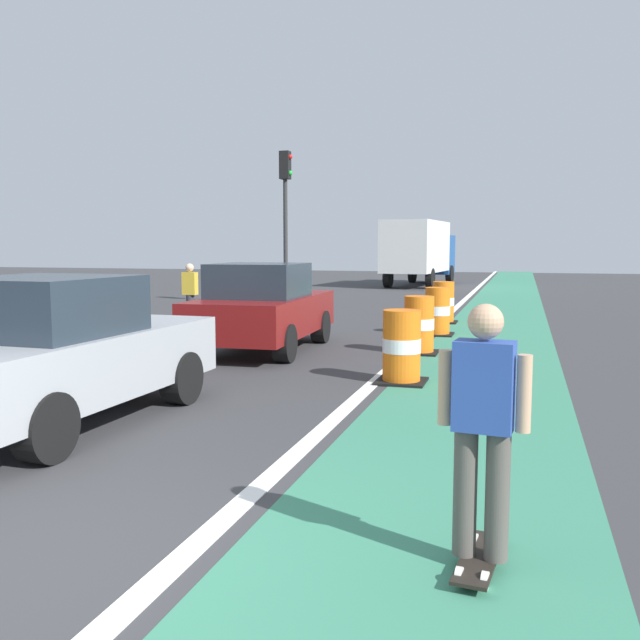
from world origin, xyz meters
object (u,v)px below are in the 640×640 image
delivery_truck_down_block (420,249)px  traffic_light_corner (286,201)px  parked_sedan_nearest (58,352)px  skateboarder_on_lane (483,428)px  parked_sedan_second (263,308)px  traffic_barrel_front (402,347)px  pedestrian_crossing (190,294)px  traffic_barrel_back (437,312)px  traffic_barrel_mid (419,326)px  traffic_barrel_far (443,303)px

delivery_truck_down_block → traffic_light_corner: 13.65m
parked_sedan_nearest → traffic_light_corner: 15.45m
skateboarder_on_lane → parked_sedan_second: 9.30m
traffic_barrel_front → pedestrian_crossing: size_ratio=0.68×
traffic_barrel_back → traffic_light_corner: bearing=134.2°
skateboarder_on_lane → traffic_light_corner: traffic_light_corner is taller
skateboarder_on_lane → traffic_barrel_mid: bearing=100.9°
traffic_barrel_front → parked_sedan_nearest: bearing=-134.0°
skateboarder_on_lane → delivery_truck_down_block: bearing=99.0°
traffic_barrel_far → traffic_barrel_back: bearing=-86.6°
skateboarder_on_lane → parked_sedan_second: (-4.62, 8.07, -0.08)m
traffic_barrel_front → delivery_truck_down_block: delivery_truck_down_block is taller
skateboarder_on_lane → traffic_barrel_mid: skateboarder_on_lane is taller
traffic_barrel_back → traffic_barrel_mid: bearing=-90.2°
delivery_truck_down_block → traffic_light_corner: traffic_light_corner is taller
parked_sedan_second → pedestrian_crossing: size_ratio=2.59×
skateboarder_on_lane → traffic_barrel_mid: (-1.65, 8.59, -0.38)m
skateboarder_on_lane → pedestrian_crossing: bearing=125.2°
parked_sedan_nearest → pedestrian_crossing: 8.75m
parked_sedan_second → traffic_light_corner: bearing=106.7°
traffic_barrel_far → traffic_light_corner: 7.13m
traffic_barrel_back → delivery_truck_down_block: (-3.22, 19.20, 1.31)m
traffic_light_corner → delivery_truck_down_block: bearing=79.4°
parked_sedan_nearest → traffic_barrel_mid: bearing=63.3°
traffic_barrel_mid → pedestrian_crossing: bearing=160.9°
traffic_barrel_far → delivery_truck_down_block: 16.97m
traffic_barrel_mid → traffic_barrel_front: bearing=-86.8°
parked_sedan_nearest → traffic_barrel_back: (3.20, 9.12, -0.30)m
parked_sedan_nearest → traffic_barrel_front: bearing=46.0°
traffic_barrel_front → traffic_barrel_far: size_ratio=1.00×
parked_sedan_second → traffic_light_corner: size_ratio=0.82×
parked_sedan_second → traffic_barrel_mid: (2.96, 0.52, -0.30)m
traffic_barrel_far → traffic_barrel_mid: bearing=-88.4°
parked_sedan_nearest → parked_sedan_second: 5.82m
traffic_barrel_far → pedestrian_crossing: pedestrian_crossing is taller
parked_sedan_nearest → traffic_light_corner: bearing=99.6°
pedestrian_crossing → traffic_light_corner: bearing=89.1°
skateboarder_on_lane → traffic_barrel_mid: size_ratio=1.55×
parked_sedan_second → traffic_barrel_mid: size_ratio=3.82×
parked_sedan_nearest → parked_sedan_second: (0.22, 5.82, 0.00)m
parked_sedan_nearest → pedestrian_crossing: size_ratio=2.58×
traffic_barrel_front → traffic_barrel_mid: bearing=93.2°
pedestrian_crossing → parked_sedan_nearest: bearing=-72.5°
parked_sedan_second → traffic_barrel_mid: bearing=9.9°
traffic_barrel_front → pedestrian_crossing: (-5.98, 4.87, 0.33)m
parked_sedan_nearest → pedestrian_crossing: (-2.63, 8.35, 0.03)m
traffic_barrel_front → traffic_barrel_far: same height
traffic_barrel_far → pedestrian_crossing: bearing=-149.5°
traffic_barrel_back → traffic_barrel_far: same height
traffic_light_corner → pedestrian_crossing: bearing=-90.9°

